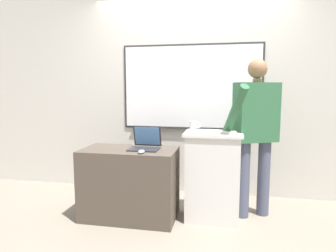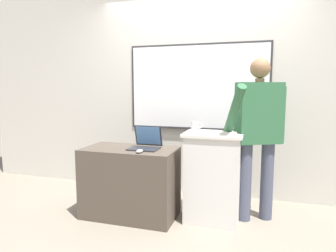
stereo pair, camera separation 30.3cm
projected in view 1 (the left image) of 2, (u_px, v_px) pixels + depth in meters
The scene contains 9 objects.
ground_plane at pixel (175, 233), 2.85m from camera, with size 30.00×30.00×0.00m, color gray.
back_wall at pixel (192, 80), 3.86m from camera, with size 6.40×0.17×2.95m.
lectern_podium at pixel (213, 176), 3.12m from camera, with size 0.59×0.44×0.92m.
side_desk at pixel (130, 183), 3.15m from camera, with size 0.98×0.53×0.74m.
person_presenter at pixel (256, 127), 3.12m from camera, with size 0.61×0.68×1.66m.
laptop at pixel (146, 142), 3.12m from camera, with size 0.30×0.29×0.24m.
wireless_keyboard at pixel (215, 132), 3.00m from camera, with size 0.41×0.11×0.02m.
computer_mouse_by_laptop at pixel (141, 152), 2.90m from camera, with size 0.06×0.10×0.03m.
coffee_mug at pixel (194, 125), 3.24m from camera, with size 0.12×0.07×0.09m.
Camera 1 is at (0.45, -2.66, 1.36)m, focal length 32.00 mm.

